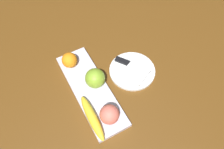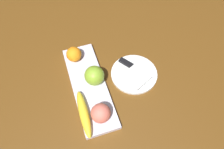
# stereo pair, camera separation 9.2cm
# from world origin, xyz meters

# --- Properties ---
(ground_plane) EXTENTS (2.40, 2.40, 0.00)m
(ground_plane) POSITION_xyz_m (0.00, 0.00, 0.00)
(ground_plane) COLOR brown
(fruit_tray) EXTENTS (0.43, 0.14, 0.02)m
(fruit_tray) POSITION_xyz_m (-0.05, -0.03, 0.01)
(fruit_tray) COLOR silver
(fruit_tray) RESTS_ON ground_plane
(apple) EXTENTS (0.08, 0.08, 0.08)m
(apple) POSITION_xyz_m (-0.06, -0.00, 0.06)
(apple) COLOR #83B02D
(apple) RESTS_ON fruit_tray
(banana) EXTENTS (0.20, 0.04, 0.04)m
(banana) POSITION_xyz_m (0.08, -0.08, 0.04)
(banana) COLOR yellow
(banana) RESTS_ON fruit_tray
(orange_near_apple) EXTENTS (0.07, 0.07, 0.07)m
(orange_near_apple) POSITION_xyz_m (-0.20, -0.05, 0.05)
(orange_near_apple) COLOR orange
(orange_near_apple) RESTS_ON fruit_tray
(peach) EXTENTS (0.07, 0.07, 0.07)m
(peach) POSITION_xyz_m (0.11, -0.02, 0.06)
(peach) COLOR #E76F5C
(peach) RESTS_ON fruit_tray
(dinner_plate) EXTENTS (0.20, 0.20, 0.01)m
(dinner_plate) POSITION_xyz_m (-0.05, 0.17, 0.01)
(dinner_plate) COLOR white
(dinner_plate) RESTS_ON ground_plane
(folded_napkin) EXTENTS (0.13, 0.12, 0.02)m
(folded_napkin) POSITION_xyz_m (-0.02, 0.17, 0.02)
(folded_napkin) COLOR white
(folded_napkin) RESTS_ON dinner_plate
(knife) EXTENTS (0.16, 0.12, 0.01)m
(knife) POSITION_xyz_m (-0.08, 0.17, 0.02)
(knife) COLOR silver
(knife) RESTS_ON dinner_plate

